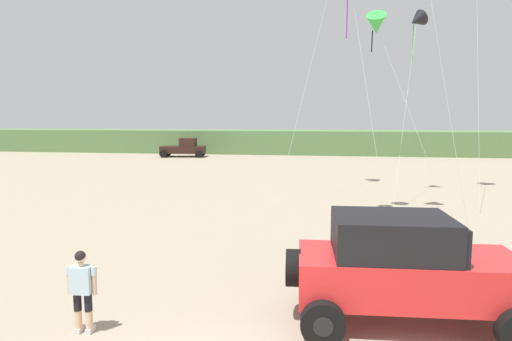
{
  "coord_description": "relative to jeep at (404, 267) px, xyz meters",
  "views": [
    {
      "loc": [
        1.63,
        -5.95,
        4.24
      ],
      "look_at": [
        0.19,
        3.38,
        3.08
      ],
      "focal_mm": 31.02,
      "sensor_mm": 36.0,
      "label": 1
    }
  ],
  "objects": [
    {
      "name": "person_watching",
      "position": [
        -6.26,
        -1.37,
        -0.26
      ],
      "size": [
        0.62,
        0.32,
        1.67
      ],
      "color": "#DBB28E",
      "rests_on": "ground_plane"
    },
    {
      "name": "kite_black_sled",
      "position": [
        0.42,
        10.74,
        6.88
      ],
      "size": [
        3.41,
        2.68,
        8.7
      ],
      "color": "green",
      "rests_on": "ground_plane"
    },
    {
      "name": "distant_pickup",
      "position": [
        -16.2,
        35.7,
        -0.26
      ],
      "size": [
        4.79,
        2.87,
        1.98
      ],
      "color": "black",
      "rests_on": "ground_plane"
    },
    {
      "name": "kite_yellow_diamond",
      "position": [
        3.02,
        15.94,
        8.02
      ],
      "size": [
        2.31,
        5.9,
        9.88
      ],
      "color": "black",
      "rests_on": "ground_plane"
    },
    {
      "name": "dune_ridge",
      "position": [
        1.08,
        42.44,
        0.11
      ],
      "size": [
        90.0,
        6.8,
        2.63
      ],
      "primitive_type": "cube",
      "color": "#567A47",
      "rests_on": "ground_plane"
    },
    {
      "name": "jeep",
      "position": [
        0.0,
        0.0,
        0.0
      ],
      "size": [
        4.91,
        2.6,
        2.26
      ],
      "color": "red",
      "rests_on": "ground_plane"
    }
  ]
}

